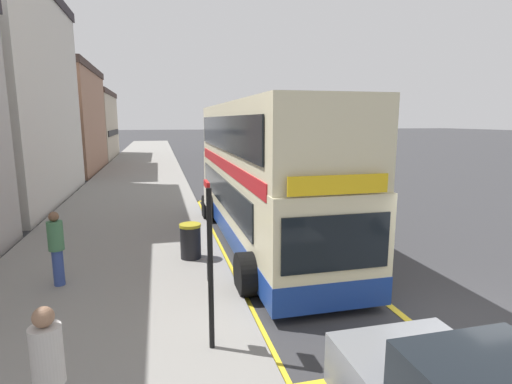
{
  "coord_description": "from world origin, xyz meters",
  "views": [
    {
      "loc": [
        -5.64,
        -5.47,
        3.89
      ],
      "look_at": [
        -2.55,
        7.1,
        1.53
      ],
      "focal_mm": 27.75,
      "sensor_mm": 36.0,
      "label": 1
    }
  ],
  "objects_px": {
    "double_decker_bus": "(262,178)",
    "parked_car_navy_ahead": "(233,147)",
    "bus_stop_sign": "(210,253)",
    "pedestrian_waiting_near_sign": "(49,374)",
    "pedestrian_further_back": "(56,246)",
    "litter_bin": "(191,241)"
  },
  "relations": [
    {
      "from": "pedestrian_further_back",
      "to": "parked_car_navy_ahead",
      "type": "bearing_deg",
      "value": 73.46
    },
    {
      "from": "double_decker_bus",
      "to": "pedestrian_waiting_near_sign",
      "type": "relative_size",
      "value": 6.25
    },
    {
      "from": "pedestrian_waiting_near_sign",
      "to": "pedestrian_further_back",
      "type": "xyz_separation_m",
      "value": [
        -1.06,
        5.04,
        -0.02
      ]
    },
    {
      "from": "bus_stop_sign",
      "to": "pedestrian_further_back",
      "type": "relative_size",
      "value": 1.6
    },
    {
      "from": "bus_stop_sign",
      "to": "double_decker_bus",
      "type": "bearing_deg",
      "value": 67.7
    },
    {
      "from": "double_decker_bus",
      "to": "parked_car_navy_ahead",
      "type": "distance_m",
      "value": 33.82
    },
    {
      "from": "pedestrian_waiting_near_sign",
      "to": "parked_car_navy_ahead",
      "type": "bearing_deg",
      "value": 76.79
    },
    {
      "from": "double_decker_bus",
      "to": "parked_car_navy_ahead",
      "type": "xyz_separation_m",
      "value": [
        5.18,
        33.4,
        -1.27
      ]
    },
    {
      "from": "double_decker_bus",
      "to": "bus_stop_sign",
      "type": "xyz_separation_m",
      "value": [
        -2.45,
        -5.98,
        -0.3
      ]
    },
    {
      "from": "bus_stop_sign",
      "to": "pedestrian_further_back",
      "type": "xyz_separation_m",
      "value": [
        -3.08,
        3.3,
        -0.68
      ]
    },
    {
      "from": "double_decker_bus",
      "to": "parked_car_navy_ahead",
      "type": "height_order",
      "value": "double_decker_bus"
    },
    {
      "from": "pedestrian_waiting_near_sign",
      "to": "litter_bin",
      "type": "relative_size",
      "value": 1.84
    },
    {
      "from": "bus_stop_sign",
      "to": "parked_car_navy_ahead",
      "type": "distance_m",
      "value": 40.12
    },
    {
      "from": "pedestrian_waiting_near_sign",
      "to": "litter_bin",
      "type": "distance_m",
      "value": 6.51
    },
    {
      "from": "bus_stop_sign",
      "to": "litter_bin",
      "type": "relative_size",
      "value": 2.89
    },
    {
      "from": "litter_bin",
      "to": "double_decker_bus",
      "type": "bearing_deg",
      "value": 32.48
    },
    {
      "from": "litter_bin",
      "to": "pedestrian_further_back",
      "type": "bearing_deg",
      "value": -160.0
    },
    {
      "from": "pedestrian_waiting_near_sign",
      "to": "litter_bin",
      "type": "xyz_separation_m",
      "value": [
        2.03,
        6.17,
        -0.48
      ]
    },
    {
      "from": "bus_stop_sign",
      "to": "parked_car_navy_ahead",
      "type": "xyz_separation_m",
      "value": [
        7.64,
        39.38,
        -0.96
      ]
    },
    {
      "from": "bus_stop_sign",
      "to": "litter_bin",
      "type": "bearing_deg",
      "value": 89.85
    },
    {
      "from": "double_decker_bus",
      "to": "pedestrian_further_back",
      "type": "xyz_separation_m",
      "value": [
        -5.53,
        -2.68,
        -0.98
      ]
    },
    {
      "from": "pedestrian_further_back",
      "to": "litter_bin",
      "type": "distance_m",
      "value": 3.32
    }
  ]
}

